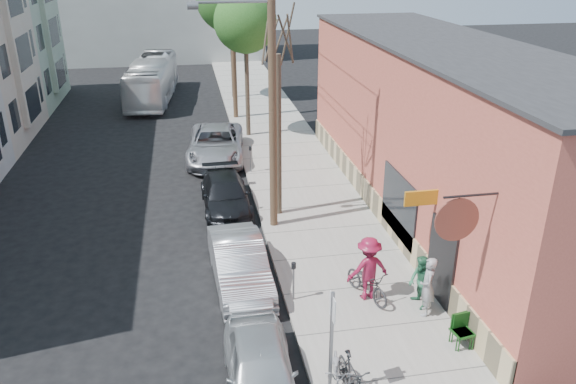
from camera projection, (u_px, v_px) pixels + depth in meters
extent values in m
plane|color=black|center=(217.00, 306.00, 16.58)|extent=(120.00, 120.00, 0.00)
cube|color=gray|center=(290.00, 165.00, 27.17)|extent=(4.50, 58.00, 0.15)
cube|color=#BC5545|center=(442.00, 134.00, 21.28)|extent=(5.00, 20.00, 6.50)
cube|color=#2B2B2D|center=(452.00, 45.00, 19.96)|extent=(5.20, 20.20, 0.12)
cube|color=tan|center=(374.00, 203.00, 21.94)|extent=(0.10, 20.00, 1.10)
cube|color=black|center=(441.00, 265.00, 16.23)|extent=(0.10, 1.60, 2.60)
cube|color=black|center=(399.00, 205.00, 19.26)|extent=(0.08, 3.00, 2.20)
cylinder|color=brown|center=(457.00, 220.00, 13.05)|extent=(1.10, 0.06, 1.10)
cube|color=#B97815|center=(421.00, 198.00, 16.15)|extent=(1.00, 0.08, 0.45)
cube|color=#C0B19C|center=(14.00, 56.00, 29.50)|extent=(1.10, 3.20, 7.00)
cube|color=#93A68D|center=(1.00, 36.00, 36.26)|extent=(6.00, 8.00, 9.00)
cube|color=#93A68D|center=(46.00, 35.00, 36.71)|extent=(1.10, 3.20, 7.00)
cube|color=slate|center=(331.00, 345.00, 12.55)|extent=(0.07, 0.07, 2.80)
cube|color=silver|center=(333.00, 308.00, 12.15)|extent=(0.02, 0.45, 0.60)
cylinder|color=slate|center=(294.00, 283.00, 16.41)|extent=(0.06, 0.06, 1.10)
cylinder|color=black|center=(294.00, 266.00, 16.17)|extent=(0.14, 0.14, 0.18)
cylinder|color=slate|center=(251.00, 161.00, 25.89)|extent=(0.06, 0.06, 1.10)
cylinder|color=black|center=(250.00, 148.00, 25.65)|extent=(0.14, 0.14, 0.18)
cylinder|color=#503A28|center=(272.00, 93.00, 19.16)|extent=(0.28, 0.28, 10.00)
cylinder|color=slate|center=(193.00, 6.00, 17.59)|extent=(0.35, 0.24, 0.24)
cylinder|color=#503A28|center=(233.00, 34.00, 32.62)|extent=(0.28, 0.28, 10.00)
cylinder|color=#44392C|center=(278.00, 138.00, 20.85)|extent=(0.24, 0.24, 6.17)
cylinder|color=#44392C|center=(247.00, 84.00, 30.19)|extent=(0.24, 0.24, 5.74)
sphere|color=#2D6422|center=(245.00, 21.00, 28.90)|extent=(3.27, 3.27, 3.27)
cylinder|color=#44392C|center=(232.00, 52.00, 38.08)|extent=(0.24, 0.24, 6.17)
imported|color=gray|center=(428.00, 287.00, 15.64)|extent=(0.62, 0.76, 1.78)
imported|color=#2B6D4A|center=(421.00, 282.00, 16.00)|extent=(0.68, 0.84, 1.60)
imported|color=maroon|center=(368.00, 268.00, 16.34)|extent=(1.37, 0.91, 1.98)
imported|color=black|center=(367.00, 283.00, 16.54)|extent=(1.25, 1.97, 0.98)
imported|color=black|center=(352.00, 380.00, 12.75)|extent=(0.63, 1.85, 1.10)
imported|color=slate|center=(337.00, 374.00, 13.02)|extent=(0.99, 1.86, 0.93)
imported|color=#B7BBBF|center=(260.00, 369.00, 13.08)|extent=(1.71, 4.08, 1.38)
imported|color=#A9AAB1|center=(240.00, 264.00, 17.35)|extent=(1.79, 4.55, 1.47)
imported|color=black|center=(225.00, 195.00, 22.41)|extent=(1.92, 4.53, 1.30)
imported|color=#A3A4AA|center=(216.00, 144.00, 27.76)|extent=(3.23, 6.00, 1.60)
imported|color=white|center=(152.00, 79.00, 38.58)|extent=(3.35, 10.39, 2.84)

